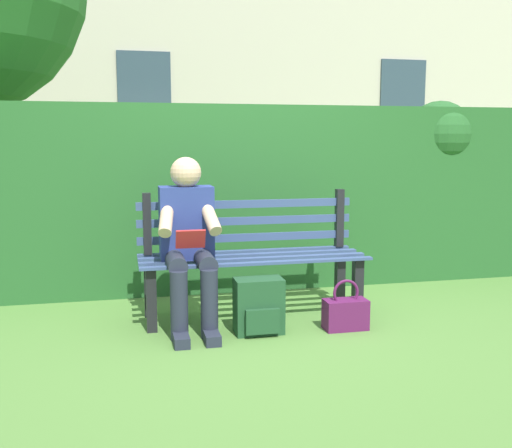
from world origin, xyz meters
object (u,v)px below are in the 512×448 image
(backpack, at_px, (259,306))
(handbag, at_px, (345,313))
(person_seated, at_px, (188,237))
(park_bench, at_px, (251,254))

(backpack, distance_m, handbag, 0.62)
(person_seated, bearing_deg, backpack, 148.70)
(person_seated, bearing_deg, park_bench, -159.44)
(person_seated, distance_m, backpack, 0.69)
(backpack, bearing_deg, park_bench, -95.35)
(person_seated, relative_size, handbag, 3.36)
(park_bench, bearing_deg, person_seated, 20.56)
(handbag, bearing_deg, backpack, -5.20)
(park_bench, relative_size, backpack, 4.39)
(person_seated, relative_size, backpack, 3.14)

